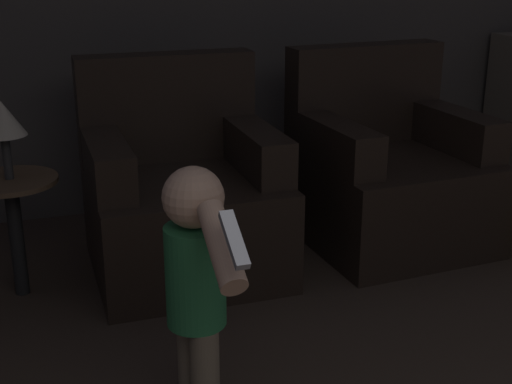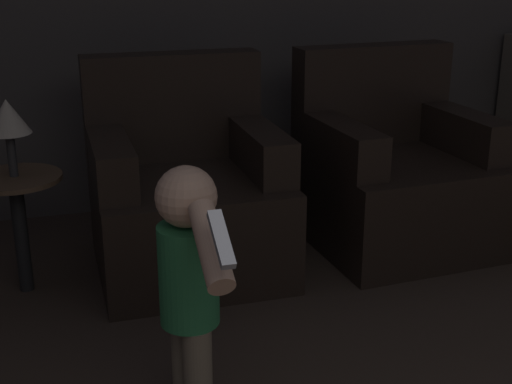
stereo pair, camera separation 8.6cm
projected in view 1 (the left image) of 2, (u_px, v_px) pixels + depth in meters
armchair_left at (182, 198)px, 3.21m from camera, size 0.82×0.80×0.94m
armchair_right at (388, 175)px, 3.52m from camera, size 0.87×0.85×0.94m
person_toddler at (196, 277)px, 2.10m from camera, size 0.18×0.56×0.82m
side_table at (13, 203)px, 2.92m from camera, size 0.38×0.38×0.51m
lamp at (3, 120)px, 2.81m from camera, size 0.18×0.18×0.32m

